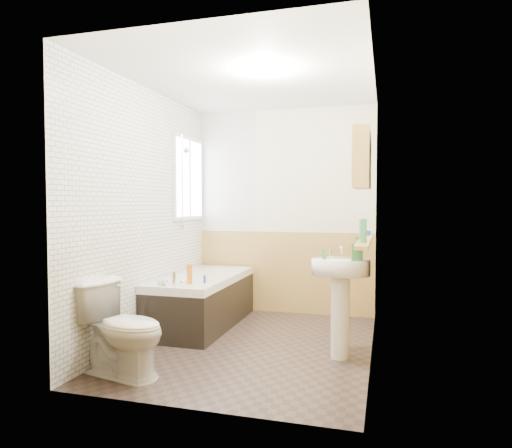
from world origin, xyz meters
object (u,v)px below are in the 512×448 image
Objects in this scene: medicine_cabinet at (362,159)px; toilet at (122,329)px; sink at (340,288)px; bathtub at (202,299)px; pine_shelf at (365,241)px.

toilet is at bearing -154.06° from medicine_cabinet.
bathtub is at bearing 147.38° from sink.
toilet is 2.39m from medicine_cabinet.
bathtub is 1.55m from toilet.
pine_shelf reaches higher than toilet.
toilet is 0.54× the size of pine_shelf.
sink is 1.78× the size of medicine_cabinet.
bathtub is 1.74m from sink.
pine_shelf is at bearing 12.94° from sink.
pine_shelf is at bearing -48.49° from toilet.
sink is at bearing 174.10° from medicine_cabinet.
pine_shelf is at bearing -18.25° from bathtub.
medicine_cabinet is (-0.03, -0.10, 0.70)m from pine_shelf.
medicine_cabinet is at bearing -105.44° from pine_shelf.
medicine_cabinet is (0.17, -0.02, 1.11)m from sink.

